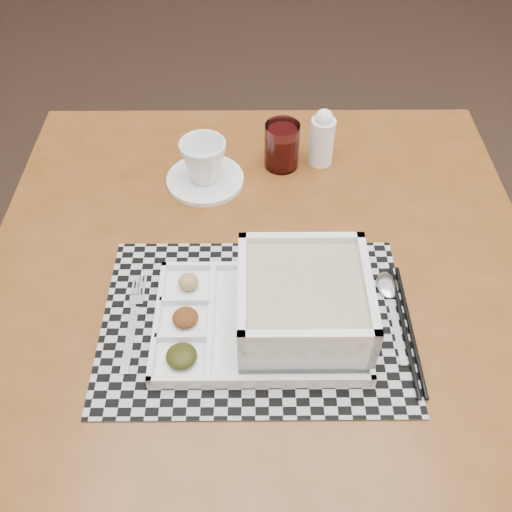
# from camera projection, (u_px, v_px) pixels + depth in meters

# --- Properties ---
(floor) EXTENTS (5.00, 5.00, 0.00)m
(floor) POSITION_uv_depth(u_px,v_px,m) (243.00, 246.00, 1.96)
(floor) COLOR black
(floor) RESTS_ON ground
(dining_table) EXTENTS (0.94, 0.94, 0.70)m
(dining_table) POSITION_uv_depth(u_px,v_px,m) (262.00, 295.00, 1.01)
(dining_table) COLOR #593310
(dining_table) RESTS_ON ground
(placemat) EXTENTS (0.47, 0.33, 0.00)m
(placemat) POSITION_uv_depth(u_px,v_px,m) (255.00, 321.00, 0.88)
(placemat) COLOR #A9AAB1
(placemat) RESTS_ON dining_table
(serving_tray) EXTENTS (0.32, 0.22, 0.10)m
(serving_tray) POSITION_uv_depth(u_px,v_px,m) (292.00, 307.00, 0.85)
(serving_tray) COLOR white
(serving_tray) RESTS_ON placemat
(fork) EXTENTS (0.02, 0.19, 0.00)m
(fork) POSITION_uv_depth(u_px,v_px,m) (133.00, 319.00, 0.88)
(fork) COLOR #B9B9C0
(fork) RESTS_ON placemat
(spoon) EXTENTS (0.04, 0.18, 0.01)m
(spoon) POSITION_uv_depth(u_px,v_px,m) (389.00, 292.00, 0.91)
(spoon) COLOR #B9B9C0
(spoon) RESTS_ON placemat
(chopsticks) EXTENTS (0.02, 0.24, 0.01)m
(chopsticks) POSITION_uv_depth(u_px,v_px,m) (407.00, 328.00, 0.87)
(chopsticks) COLOR black
(chopsticks) RESTS_ON placemat
(saucer) EXTENTS (0.15, 0.15, 0.01)m
(saucer) POSITION_uv_depth(u_px,v_px,m) (205.00, 180.00, 1.10)
(saucer) COLOR white
(saucer) RESTS_ON dining_table
(cup) EXTENTS (0.11, 0.11, 0.08)m
(cup) POSITION_uv_depth(u_px,v_px,m) (204.00, 161.00, 1.07)
(cup) COLOR white
(cup) RESTS_ON saucer
(juice_glass) EXTENTS (0.07, 0.07, 0.09)m
(juice_glass) POSITION_uv_depth(u_px,v_px,m) (282.00, 147.00, 1.11)
(juice_glass) COLOR white
(juice_glass) RESTS_ON dining_table
(creamer_bottle) EXTENTS (0.05, 0.05, 0.12)m
(creamer_bottle) POSITION_uv_depth(u_px,v_px,m) (322.00, 138.00, 1.11)
(creamer_bottle) COLOR white
(creamer_bottle) RESTS_ON dining_table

